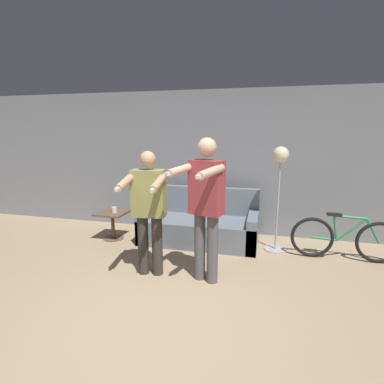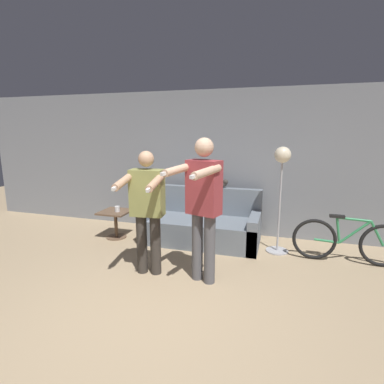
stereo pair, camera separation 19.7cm
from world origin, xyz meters
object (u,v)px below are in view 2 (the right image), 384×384
object	(u,v)px
floor_lamp	(282,172)
person_left	(147,206)
person_right	(203,201)
side_table	(116,218)
couch	(201,226)
cup	(117,209)
cat	(217,184)
bicycle	(348,241)

from	to	relation	value
floor_lamp	person_left	bearing A→B (deg)	-142.19
person_right	side_table	bearing A→B (deg)	167.33
couch	person_left	world-z (taller)	person_left
person_right	cup	world-z (taller)	person_right
person_left	floor_lamp	size ratio (longest dim) A/B	0.99
couch	cup	bearing A→B (deg)	-168.53
side_table	cat	bearing A→B (deg)	19.51
couch	cat	bearing A→B (deg)	60.54
cat	bicycle	size ratio (longest dim) A/B	0.34
person_left	bicycle	distance (m)	2.90
cat	bicycle	bearing A→B (deg)	-15.72
bicycle	side_table	bearing A→B (deg)	-179.61
floor_lamp	cup	bearing A→B (deg)	-175.88
couch	bicycle	size ratio (longest dim) A/B	1.30
floor_lamp	side_table	world-z (taller)	floor_lamp
floor_lamp	bicycle	xyz separation A→B (m)	(0.96, -0.14, -0.95)
person_left	cat	xyz separation A→B (m)	(0.55, 1.70, 0.03)
person_right	cat	size ratio (longest dim) A/B	3.52
side_table	bicycle	bearing A→B (deg)	0.39
cat	floor_lamp	bearing A→B (deg)	-21.80
person_left	bicycle	world-z (taller)	person_left
cup	bicycle	world-z (taller)	bicycle
couch	cup	xyz separation A→B (m)	(-1.45, -0.29, 0.26)
cup	couch	bearing A→B (deg)	11.47
cat	cup	xyz separation A→B (m)	(-1.64, -0.63, -0.42)
cat	floor_lamp	world-z (taller)	floor_lamp
cat	side_table	world-z (taller)	cat
bicycle	floor_lamp	bearing A→B (deg)	171.54
person_right	bicycle	distance (m)	2.28
cat	floor_lamp	xyz separation A→B (m)	(1.08, -0.43, 0.31)
person_right	cat	world-z (taller)	person_right
couch	person_right	world-z (taller)	person_right
bicycle	person_left	bearing A→B (deg)	-156.60
side_table	cup	size ratio (longest dim) A/B	5.14
person_right	person_left	bearing A→B (deg)	-162.31
side_table	cup	bearing A→B (deg)	-24.72
couch	cup	world-z (taller)	couch
bicycle	cup	bearing A→B (deg)	-179.18
couch	side_table	world-z (taller)	couch
cat	side_table	distance (m)	1.90
cat	side_table	xyz separation A→B (m)	(-1.70, -0.60, -0.61)
side_table	cup	distance (m)	0.19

